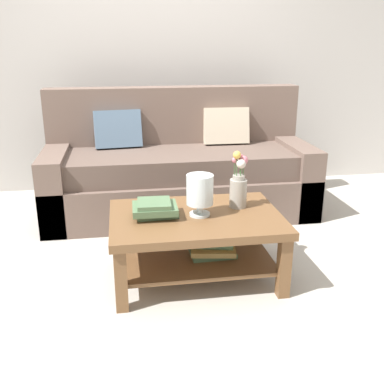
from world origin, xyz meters
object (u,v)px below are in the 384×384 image
at_px(coffee_table, 197,233).
at_px(glass_hurricane_vase, 200,191).
at_px(couch, 178,170).
at_px(book_stack_main, 155,209).
at_px(flower_pitcher, 239,186).

bearing_deg(coffee_table, glass_hurricane_vase, -26.66).
bearing_deg(coffee_table, couch, 88.03).
distance_m(coffee_table, glass_hurricane_vase, 0.28).
bearing_deg(book_stack_main, flower_pitcher, 9.13).
bearing_deg(couch, glass_hurricane_vase, -91.30).
bearing_deg(glass_hurricane_vase, couch, 88.70).
distance_m(couch, flower_pitcher, 1.17).
bearing_deg(book_stack_main, coffee_table, -3.18).
bearing_deg(flower_pitcher, couch, 102.17).
xyz_separation_m(couch, flower_pitcher, (0.24, -1.13, 0.21)).
xyz_separation_m(coffee_table, flower_pitcher, (0.29, 0.10, 0.26)).
distance_m(book_stack_main, glass_hurricane_vase, 0.29).
bearing_deg(glass_hurricane_vase, coffee_table, 153.34).
bearing_deg(book_stack_main, couch, 76.12).
bearing_deg(glass_hurricane_vase, flower_pitcher, 21.86).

